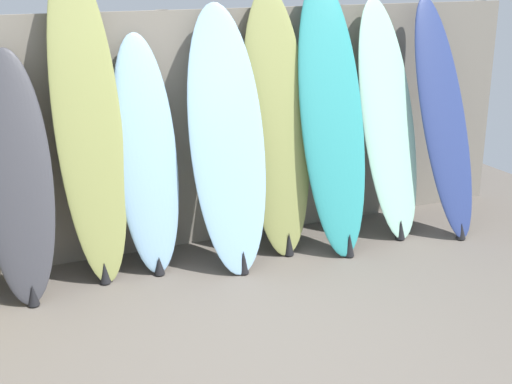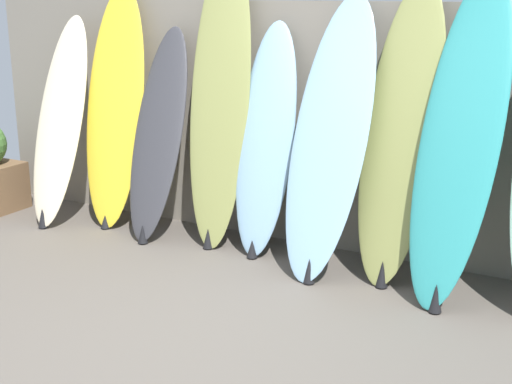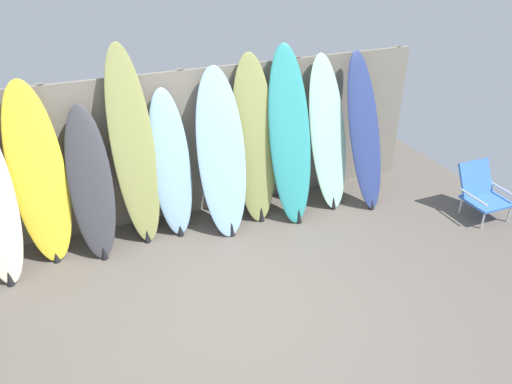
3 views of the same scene
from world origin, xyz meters
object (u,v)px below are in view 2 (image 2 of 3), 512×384
at_px(surfboard_charcoal_2, 158,136).
at_px(surfboard_teal_7, 460,139).
at_px(surfboard_olive_3, 220,103).
at_px(surfboard_olive_6, 400,137).
at_px(surfboard_skyblue_5, 330,140).
at_px(surfboard_skyblue_4, 266,141).
at_px(surfboard_cream_0, 60,122).
at_px(surfboard_yellow_1, 115,109).

height_order(surfboard_charcoal_2, surfboard_teal_7, surfboard_teal_7).
relative_size(surfboard_olive_3, surfboard_olive_6, 1.12).
bearing_deg(surfboard_skyblue_5, surfboard_skyblue_4, 165.33).
xyz_separation_m(surfboard_olive_3, surfboard_teal_7, (1.79, -0.15, -0.07)).
distance_m(surfboard_olive_3, surfboard_olive_6, 1.39).
bearing_deg(surfboard_olive_3, surfboard_skyblue_5, -9.13).
relative_size(surfboard_cream_0, surfboard_charcoal_2, 1.04).
xyz_separation_m(surfboard_cream_0, surfboard_teal_7, (3.23, -0.00, 0.17)).
bearing_deg(surfboard_olive_6, surfboard_skyblue_5, -165.85).
height_order(surfboard_charcoal_2, surfboard_skyblue_4, surfboard_skyblue_4).
bearing_deg(surfboard_skyblue_4, surfboard_olive_6, -1.92).
xyz_separation_m(surfboard_cream_0, surfboard_olive_6, (2.82, 0.11, 0.13)).
relative_size(surfboard_olive_3, surfboard_teal_7, 1.08).
xyz_separation_m(surfboard_charcoal_2, surfboard_skyblue_4, (0.88, 0.09, 0.03)).
relative_size(surfboard_cream_0, surfboard_olive_6, 0.86).
height_order(surfboard_skyblue_4, surfboard_olive_6, surfboard_olive_6).
xyz_separation_m(surfboard_yellow_1, surfboard_skyblue_5, (1.93, -0.15, -0.04)).
xyz_separation_m(surfboard_charcoal_2, surfboard_skyblue_5, (1.44, -0.06, 0.12)).
relative_size(surfboard_cream_0, surfboard_skyblue_4, 1.01).
bearing_deg(surfboard_skyblue_4, surfboard_skyblue_5, -14.67).
bearing_deg(surfboard_charcoal_2, surfboard_skyblue_4, 5.64).
distance_m(surfboard_skyblue_5, surfboard_olive_6, 0.46).
xyz_separation_m(surfboard_yellow_1, surfboard_olive_6, (2.37, -0.04, 0.01)).
relative_size(surfboard_olive_3, surfboard_skyblue_5, 1.17).
distance_m(surfboard_charcoal_2, surfboard_olive_3, 0.58).
distance_m(surfboard_cream_0, surfboard_skyblue_4, 1.83).
xyz_separation_m(surfboard_cream_0, surfboard_skyblue_4, (1.83, 0.15, -0.00)).
bearing_deg(surfboard_olive_6, surfboard_skyblue_4, 178.08).
bearing_deg(surfboard_teal_7, surfboard_olive_6, 164.10).
bearing_deg(surfboard_cream_0, surfboard_teal_7, -0.03).
height_order(surfboard_yellow_1, surfboard_olive_6, surfboard_olive_6).
bearing_deg(surfboard_skyblue_5, surfboard_cream_0, -179.95).
bearing_deg(surfboard_skyblue_5, surfboard_charcoal_2, 177.70).
distance_m(surfboard_yellow_1, surfboard_teal_7, 2.78).
xyz_separation_m(surfboard_charcoal_2, surfboard_olive_6, (1.88, 0.05, 0.16)).
height_order(surfboard_cream_0, surfboard_teal_7, surfboard_teal_7).
distance_m(surfboard_yellow_1, surfboard_skyblue_4, 1.38).
bearing_deg(surfboard_cream_0, surfboard_skyblue_4, 4.62).
bearing_deg(surfboard_olive_3, surfboard_yellow_1, -179.93).
xyz_separation_m(surfboard_charcoal_2, surfboard_teal_7, (2.29, -0.06, 0.21)).
bearing_deg(surfboard_yellow_1, surfboard_olive_3, 0.07).
distance_m(surfboard_skyblue_4, surfboard_skyblue_5, 0.58).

